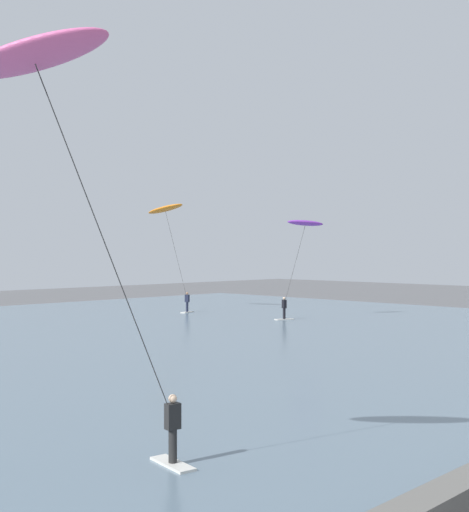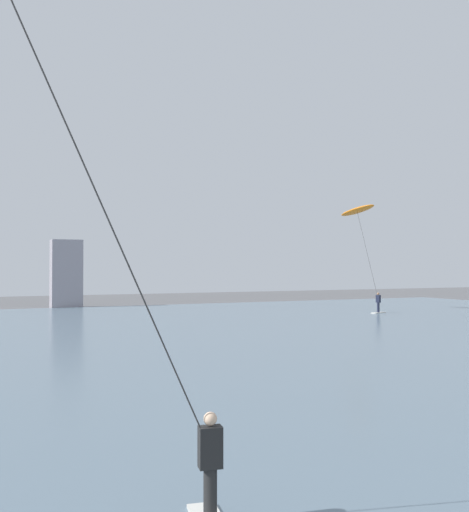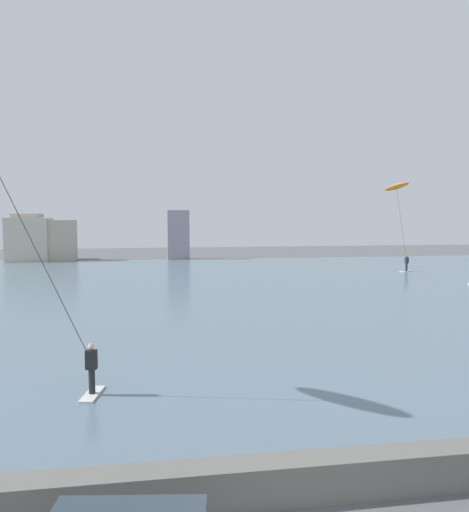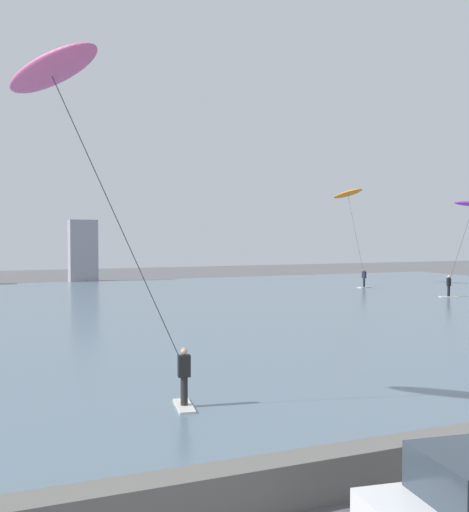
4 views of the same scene
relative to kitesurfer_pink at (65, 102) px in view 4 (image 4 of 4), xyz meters
name	(u,v)px [view 4 (image 4 of 4)]	position (x,y,z in m)	size (l,w,h in m)	color
water_bay	(151,313)	(7.61, 20.24, -8.15)	(84.00, 52.00, 0.10)	slate
kitesurfer_pink	(65,102)	(0.00, 0.00, 0.00)	(5.02, 3.22, 9.51)	silver
kitesurfer_orange	(349,200)	(29.81, 32.36, -0.12)	(1.95, 5.49, 9.08)	silver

